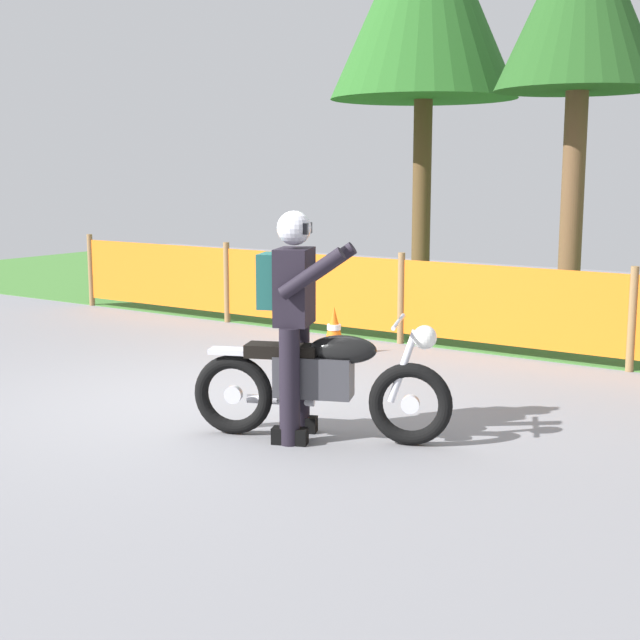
{
  "coord_description": "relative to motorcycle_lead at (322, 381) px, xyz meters",
  "views": [
    {
      "loc": [
        4.91,
        -5.78,
        1.98
      ],
      "look_at": [
        1.32,
        -0.48,
        0.9
      ],
      "focal_mm": 50.16,
      "sensor_mm": 36.0,
      "label": 1
    }
  ],
  "objects": [
    {
      "name": "barrier_fence",
      "position": [
        -1.33,
        3.59,
        0.09
      ],
      "size": [
        10.46,
        0.08,
        1.05
      ],
      "color": "olive",
      "rests_on": "ground"
    },
    {
      "name": "grass_verge",
      "position": [
        -1.33,
        6.66,
        -0.44
      ],
      "size": [
        24.0,
        6.14,
        0.01
      ],
      "primitive_type": "cube",
      "color": "#427A33",
      "rests_on": "ground"
    },
    {
      "name": "ground",
      "position": [
        -1.33,
        0.47,
        -0.46
      ],
      "size": [
        24.0,
        24.0,
        0.02
      ],
      "primitive_type": "cube",
      "color": "gray"
    },
    {
      "name": "rider_lead",
      "position": [
        -0.2,
        -0.08,
        0.5
      ],
      "size": [
        0.78,
        0.68,
        1.69
      ],
      "rotation": [
        0.0,
        0.0,
        0.39
      ],
      "color": "black",
      "rests_on": "ground"
    },
    {
      "name": "traffic_cone",
      "position": [
        -1.61,
        2.62,
        -0.19
      ],
      "size": [
        0.32,
        0.32,
        0.53
      ],
      "color": "black",
      "rests_on": "ground"
    },
    {
      "name": "motorcycle_lead",
      "position": [
        0.0,
        0.0,
        0.0
      ],
      "size": [
        1.85,
        0.9,
        0.92
      ],
      "rotation": [
        0.0,
        0.0,
        0.39
      ],
      "color": "black",
      "rests_on": "ground"
    }
  ]
}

